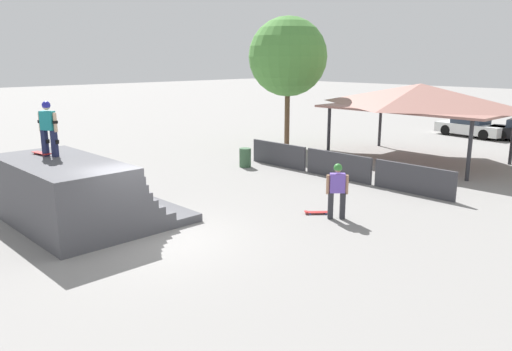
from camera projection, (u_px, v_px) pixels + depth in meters
The scene contains 11 objects.
ground_plane at pixel (149, 240), 13.40m from camera, with size 160.00×160.00×0.00m, color gray.
quarter_pipe_ramp at pixel (75, 195), 14.60m from camera, with size 4.96×4.32×1.92m.
skater_on_deck at pixel (48, 125), 14.59m from camera, with size 0.68×0.45×1.63m.
skateboard_on_deck at pixel (42, 153), 14.99m from camera, with size 0.85×0.30×0.09m.
bystander_walking at pixel (337, 187), 14.96m from camera, with size 0.56×0.54×1.72m.
skateboard_on_ground at pixel (316, 212), 15.63m from camera, with size 0.68×0.73×0.09m.
barrier_fence at pixel (338, 165), 20.24m from camera, with size 9.83×0.12×1.05m.
pavilion_shelter at pixel (420, 97), 23.20m from camera, with size 8.19×5.39×3.64m.
tree_far_back at pixel (288, 57), 26.88m from camera, with size 4.25×4.25×6.99m.
trash_bin at pixel (245, 158), 22.36m from camera, with size 0.52×0.52×0.85m, color #385B3D.
parked_car_white at pixel (471, 127), 31.18m from camera, with size 4.41×2.26×1.27m.
Camera 1 is at (11.11, -6.72, 4.75)m, focal length 35.00 mm.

